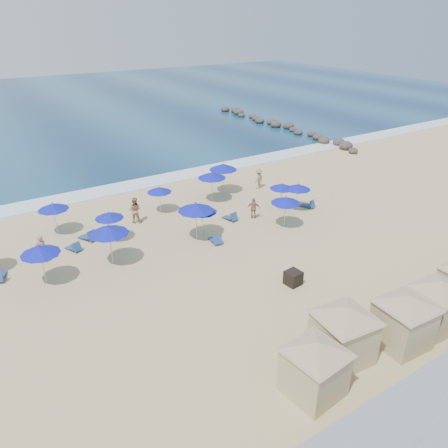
# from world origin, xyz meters

# --- Properties ---
(ground) EXTENTS (160.00, 160.00, 0.00)m
(ground) POSITION_xyz_m (0.00, 0.00, 0.00)
(ground) COLOR tan
(ground) RESTS_ON ground
(ocean) EXTENTS (160.00, 80.00, 0.06)m
(ocean) POSITION_xyz_m (0.00, 55.00, 0.03)
(ocean) COLOR navy
(ocean) RESTS_ON ground
(surf_line) EXTENTS (160.00, 2.50, 0.08)m
(surf_line) POSITION_xyz_m (0.00, 15.50, 0.04)
(surf_line) COLOR white
(surf_line) RESTS_ON ground
(seawall) EXTENTS (160.00, 6.10, 1.22)m
(seawall) POSITION_xyz_m (0.00, -13.50, 0.65)
(seawall) COLOR gray
(seawall) RESTS_ON ground
(rock_jetty) EXTENTS (2.56, 26.66, 0.96)m
(rock_jetty) POSITION_xyz_m (24.01, 24.90, 0.36)
(rock_jetty) COLOR #312B29
(rock_jetty) RESTS_ON ground
(trash_bin) EXTENTS (0.88, 0.88, 0.80)m
(trash_bin) POSITION_xyz_m (1.66, -3.58, 0.40)
(trash_bin) COLOR black
(trash_bin) RESTS_ON ground
(cabana_0) EXTENTS (4.33, 4.33, 2.73)m
(cabana_0) POSITION_xyz_m (-2.70, -9.80, 1.56)
(cabana_0) COLOR tan
(cabana_0) RESTS_ON ground
(cabana_1) EXTENTS (4.64, 4.64, 2.93)m
(cabana_1) POSITION_xyz_m (-0.35, -9.03, 1.68)
(cabana_1) COLOR tan
(cabana_1) RESTS_ON ground
(cabana_2) EXTENTS (4.55, 4.55, 2.86)m
(cabana_2) POSITION_xyz_m (2.55, -9.82, 1.64)
(cabana_2) COLOR tan
(cabana_2) RESTS_ON ground
(cabana_3) EXTENTS (4.42, 4.42, 2.78)m
(cabana_3) POSITION_xyz_m (4.88, -9.85, 1.59)
(cabana_3) COLOR tan
(cabana_3) RESTS_ON ground
(umbrella_1) EXTENTS (2.11, 2.11, 2.41)m
(umbrella_1) POSITION_xyz_m (-9.74, 3.82, 2.09)
(umbrella_1) COLOR #A5A8AD
(umbrella_1) RESTS_ON ground
(umbrella_2) EXTENTS (2.02, 2.02, 2.30)m
(umbrella_2) POSITION_xyz_m (-7.72, 9.68, 1.99)
(umbrella_2) COLOR #A5A8AD
(umbrella_2) RESTS_ON ground
(umbrella_3) EXTENTS (2.29, 2.29, 2.61)m
(umbrella_3) POSITION_xyz_m (-5.93, 3.83, 2.26)
(umbrella_3) COLOR #A5A8AD
(umbrella_3) RESTS_ON ground
(umbrella_4) EXTENTS (1.86, 1.86, 2.11)m
(umbrella_4) POSITION_xyz_m (-4.98, 6.69, 1.83)
(umbrella_4) COLOR #A5A8AD
(umbrella_4) RESTS_ON ground
(umbrella_5) EXTENTS (2.35, 2.35, 2.68)m
(umbrella_5) POSITION_xyz_m (-0.20, 3.87, 2.32)
(umbrella_5) COLOR #A5A8AD
(umbrella_5) RESTS_ON ground
(umbrella_6) EXTENTS (1.93, 1.93, 2.20)m
(umbrella_6) POSITION_xyz_m (0.45, 4.16, 1.90)
(umbrella_6) COLOR #A5A8AD
(umbrella_6) RESTS_ON ground
(umbrella_7) EXTENTS (2.22, 2.22, 2.52)m
(umbrella_7) POSITION_xyz_m (4.00, 8.85, 2.19)
(umbrella_7) COLOR #A5A8AD
(umbrella_7) RESTS_ON ground
(umbrella_8) EXTENTS (2.06, 2.06, 2.34)m
(umbrella_8) POSITION_xyz_m (5.84, 2.21, 2.03)
(umbrella_8) COLOR #A5A8AD
(umbrella_8) RESTS_ON ground
(umbrella_9) EXTENTS (2.29, 2.29, 2.61)m
(umbrella_9) POSITION_xyz_m (5.70, 9.90, 2.26)
(umbrella_9) COLOR #A5A8AD
(umbrella_9) RESTS_ON ground
(umbrella_10) EXTENTS (1.84, 1.84, 2.10)m
(umbrella_10) POSITION_xyz_m (7.67, 4.82, 1.82)
(umbrella_10) COLOR #A5A8AD
(umbrella_10) RESTS_ON ground
(umbrella_11) EXTENTS (1.90, 1.90, 2.16)m
(umbrella_11) POSITION_xyz_m (8.50, 3.97, 1.87)
(umbrella_11) COLOR #A5A8AD
(umbrella_11) RESTS_ON ground
(umbrella_12) EXTENTS (1.83, 1.83, 2.08)m
(umbrella_12) POSITION_xyz_m (-0.34, 9.13, 1.81)
(umbrella_12) COLOR #A5A8AD
(umbrella_12) RESTS_ON ground
(beach_chair_1) EXTENTS (0.91, 1.32, 0.66)m
(beach_chair_1) POSITION_xyz_m (-7.43, 6.69, 0.23)
(beach_chair_1) COLOR navy
(beach_chair_1) RESTS_ON ground
(beach_chair_2) EXTENTS (1.10, 1.50, 0.75)m
(beach_chair_2) POSITION_xyz_m (-6.22, 7.60, 0.26)
(beach_chair_2) COLOR navy
(beach_chair_2) RESTS_ON ground
(beach_chair_3) EXTENTS (0.78, 1.34, 0.69)m
(beach_chair_3) POSITION_xyz_m (0.59, 2.76, 0.24)
(beach_chair_3) COLOR navy
(beach_chair_3) RESTS_ON ground
(beach_chair_4) EXTENTS (0.74, 1.32, 0.69)m
(beach_chair_4) POSITION_xyz_m (3.31, 5.11, 0.24)
(beach_chair_4) COLOR navy
(beach_chair_4) RESTS_ON ground
(beach_chair_5) EXTENTS (0.84, 1.30, 0.66)m
(beach_chair_5) POSITION_xyz_m (9.58, 3.81, 0.23)
(beach_chair_5) COLOR navy
(beach_chair_5) RESTS_ON ground
(beachgoer_0) EXTENTS (0.72, 0.55, 1.78)m
(beachgoer_0) POSITION_xyz_m (-9.36, 6.24, 0.89)
(beachgoer_0) COLOR #A6725C
(beachgoer_0) RESTS_ON ground
(beachgoer_1) EXTENTS (1.17, 1.11, 1.90)m
(beachgoer_1) POSITION_xyz_m (-2.59, 8.49, 0.95)
(beachgoer_1) COLOR #A6725C
(beachgoer_1) RESTS_ON ground
(beachgoer_2) EXTENTS (0.94, 0.93, 1.59)m
(beachgoer_2) POSITION_xyz_m (4.86, 4.49, 0.80)
(beachgoer_2) COLOR #A6725C
(beachgoer_2) RESTS_ON ground
(beachgoer_3) EXTENTS (1.25, 1.00, 1.69)m
(beachgoer_3) POSITION_xyz_m (8.80, 9.20, 0.84)
(beachgoer_3) COLOR #A6725C
(beachgoer_3) RESTS_ON ground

